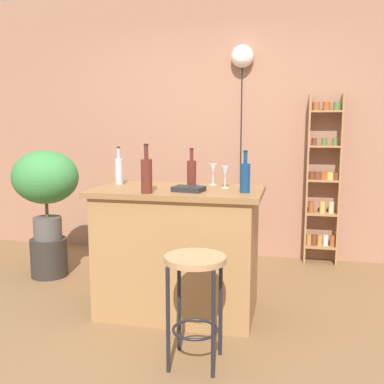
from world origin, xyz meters
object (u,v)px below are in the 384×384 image
at_px(bar_stool, 195,283).
at_px(pendant_globe_light, 242,59).
at_px(plant_stool, 49,257).
at_px(cookbook, 189,189).
at_px(bottle_wine_red, 119,170).
at_px(bottle_soda_blue, 245,177).
at_px(potted_plant, 45,181).
at_px(spice_shelf, 323,181).
at_px(bottle_vinegar, 192,173).
at_px(wine_glass_left, 225,172).
at_px(bottle_olive_oil, 147,175).
at_px(wine_glass_center, 213,170).

relative_size(bar_stool, pendant_globe_light, 0.30).
bearing_deg(plant_stool, cookbook, -23.69).
bearing_deg(bottle_wine_red, bottle_soda_blue, -12.62).
distance_m(bar_stool, potted_plant, 2.12).
bearing_deg(plant_stool, spice_shelf, 21.12).
bearing_deg(bottle_wine_red, bottle_vinegar, -8.84).
bearing_deg(bottle_wine_red, spice_shelf, 40.01).
bearing_deg(bottle_soda_blue, pendant_globe_light, 97.41).
height_order(bottle_vinegar, wine_glass_left, bottle_vinegar).
distance_m(spice_shelf, bottle_vinegar, 1.81).
height_order(spice_shelf, bottle_vinegar, spice_shelf).
distance_m(bar_stool, bottle_olive_oil, 0.85).
bearing_deg(cookbook, bottle_soda_blue, 14.73).
bearing_deg(spice_shelf, plant_stool, -158.88).
relative_size(bottle_soda_blue, pendant_globe_light, 0.13).
height_order(bottle_soda_blue, cookbook, bottle_soda_blue).
bearing_deg(cookbook, wine_glass_left, 54.76).
xyz_separation_m(bottle_olive_oil, bottle_vinegar, (0.25, 0.31, -0.02)).
relative_size(bottle_wine_red, cookbook, 1.40).
height_order(bar_stool, pendant_globe_light, pendant_globe_light).
relative_size(bottle_soda_blue, wine_glass_center, 1.77).
bearing_deg(spice_shelf, cookbook, -121.97).
xyz_separation_m(spice_shelf, cookbook, (-1.02, -1.63, 0.12)).
height_order(spice_shelf, plant_stool, spice_shelf).
bearing_deg(potted_plant, bar_stool, -36.61).
bearing_deg(wine_glass_left, pendant_globe_light, 91.87).
xyz_separation_m(bottle_olive_oil, pendant_globe_light, (0.44, 1.82, 0.99)).
height_order(potted_plant, bottle_olive_oil, bottle_olive_oil).
distance_m(plant_stool, pendant_globe_light, 2.73).
distance_m(bottle_wine_red, wine_glass_left, 0.85).
xyz_separation_m(bar_stool, potted_plant, (-1.67, 1.24, 0.40)).
xyz_separation_m(bottle_wine_red, cookbook, (0.62, -0.26, -0.09)).
bearing_deg(wine_glass_center, bottle_vinegar, -119.99).
distance_m(bottle_olive_oil, wine_glass_left, 0.61).
bearing_deg(bottle_soda_blue, wine_glass_left, 131.03).
bearing_deg(wine_glass_center, bottle_soda_blue, -50.78).
xyz_separation_m(potted_plant, bottle_vinegar, (1.48, -0.50, 0.16)).
bearing_deg(spice_shelf, bottle_vinegar, -125.10).
distance_m(bar_stool, wine_glass_left, 0.99).
distance_m(bottle_soda_blue, cookbook, 0.40).
bearing_deg(bottle_olive_oil, wine_glass_left, 36.89).
xyz_separation_m(wine_glass_left, cookbook, (-0.23, -0.22, -0.10)).
bearing_deg(wine_glass_center, pendant_globe_light, 86.94).
height_order(bar_stool, wine_glass_left, wine_glass_left).
relative_size(spice_shelf, wine_glass_center, 10.44).
distance_m(bottle_wine_red, cookbook, 0.68).
bearing_deg(bottle_olive_oil, spice_shelf, 54.24).
relative_size(spice_shelf, bottle_olive_oil, 5.08).
relative_size(wine_glass_center, pendant_globe_light, 0.07).
xyz_separation_m(wine_glass_left, pendant_globe_light, (-0.05, 1.45, 1.00)).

